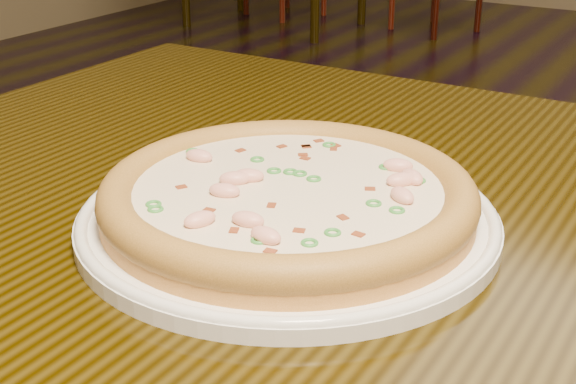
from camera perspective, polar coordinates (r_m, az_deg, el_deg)
The scene contains 3 objects.
hero_table at distance 0.67m, azimuth 11.28°, elevation -10.81°, with size 1.20×0.80×0.75m.
plate at distance 0.62m, azimuth 0.00°, elevation -1.81°, with size 0.32×0.32×0.02m.
pizza at distance 0.61m, azimuth 0.01°, elevation -0.26°, with size 0.29×0.29×0.03m.
Camera 1 is at (0.23, -1.16, 1.02)m, focal length 50.00 mm.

